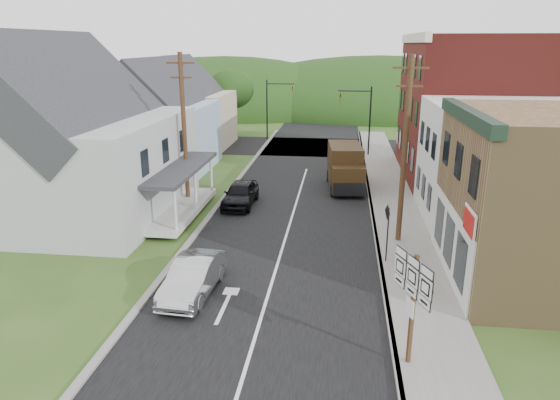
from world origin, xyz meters
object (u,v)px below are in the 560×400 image
(delivery_van, at_px, (345,167))
(warning_sign, at_px, (388,225))
(dark_sedan, at_px, (240,194))
(silver_sedan, at_px, (193,277))
(route_sign_cluster, at_px, (412,295))

(delivery_van, distance_m, warning_sign, 12.21)
(warning_sign, bearing_deg, delivery_van, 86.14)
(dark_sedan, distance_m, warning_sign, 11.12)
(silver_sedan, height_order, warning_sign, warning_sign)
(dark_sedan, height_order, warning_sign, warning_sign)
(delivery_van, relative_size, warning_sign, 2.02)
(silver_sedan, xyz_separation_m, warning_sign, (7.69, 3.78, 1.14))
(silver_sedan, distance_m, warning_sign, 8.64)
(warning_sign, bearing_deg, route_sign_cluster, -101.81)
(delivery_van, bearing_deg, silver_sedan, -115.84)
(delivery_van, height_order, route_sign_cluster, route_sign_cluster)
(silver_sedan, relative_size, warning_sign, 1.62)
(silver_sedan, relative_size, delivery_van, 0.80)
(dark_sedan, bearing_deg, route_sign_cluster, -60.17)
(delivery_van, distance_m, route_sign_cluster, 19.65)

